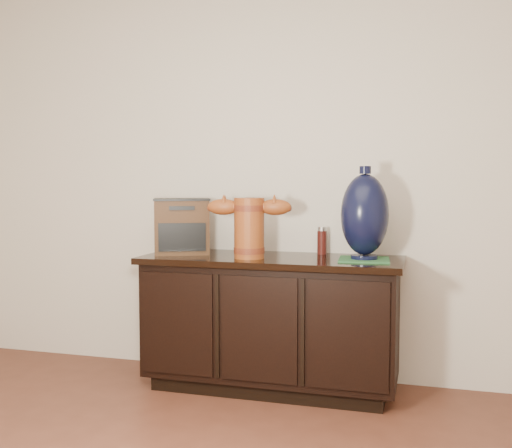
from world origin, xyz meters
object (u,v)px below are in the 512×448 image
(sideboard, at_px, (271,321))
(tv_radio, at_px, (182,226))
(terracotta_vessel, at_px, (249,224))
(lamp_base, at_px, (365,215))
(spray_can, at_px, (322,241))

(sideboard, xyz_separation_m, tv_radio, (-0.55, 0.02, 0.53))
(terracotta_vessel, height_order, lamp_base, lamp_base)
(tv_radio, relative_size, lamp_base, 0.81)
(terracotta_vessel, height_order, spray_can, terracotta_vessel)
(lamp_base, xyz_separation_m, spray_can, (-0.26, 0.21, -0.17))
(tv_radio, xyz_separation_m, spray_can, (0.80, 0.18, -0.08))
(tv_radio, xyz_separation_m, lamp_base, (1.07, -0.02, 0.08))
(sideboard, height_order, tv_radio, tv_radio)
(tv_radio, bearing_deg, terracotta_vessel, -36.91)
(sideboard, xyz_separation_m, lamp_base, (0.52, -0.00, 0.61))
(terracotta_vessel, distance_m, tv_radio, 0.46)
(sideboard, xyz_separation_m, terracotta_vessel, (-0.10, -0.09, 0.56))
(lamp_base, height_order, spray_can, lamp_base)
(terracotta_vessel, bearing_deg, tv_radio, 156.93)
(sideboard, distance_m, tv_radio, 0.76)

